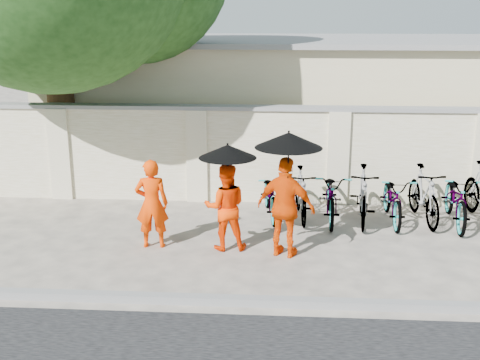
{
  "coord_description": "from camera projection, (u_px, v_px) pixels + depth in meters",
  "views": [
    {
      "loc": [
        0.74,
        -9.39,
        4.0
      ],
      "look_at": [
        0.07,
        0.9,
        1.1
      ],
      "focal_mm": 45.0,
      "sensor_mm": 36.0,
      "label": 1
    }
  ],
  "objects": [
    {
      "name": "kerb",
      "position": [
        223.0,
        300.0,
        8.5
      ],
      "size": [
        40.0,
        0.16,
        0.12
      ],
      "primitive_type": "cube",
      "color": "gray",
      "rests_on": "ground"
    },
    {
      "name": "bike_0",
      "position": [
        271.0,
        195.0,
        12.02
      ],
      "size": [
        0.84,
        1.81,
        0.91
      ],
      "primitive_type": "imported",
      "rotation": [
        0.0,
        0.0,
        0.14
      ],
      "color": "gray",
      "rests_on": "ground"
    },
    {
      "name": "bike_5",
      "position": [
        424.0,
        195.0,
        11.73
      ],
      "size": [
        0.68,
        1.86,
        1.09
      ],
      "primitive_type": "imported",
      "rotation": [
        0.0,
        0.0,
        0.09
      ],
      "color": "gray",
      "rests_on": "ground"
    },
    {
      "name": "parasol_right",
      "position": [
        289.0,
        140.0,
        9.59
      ],
      "size": [
        1.1,
        1.1,
        1.17
      ],
      "color": "black",
      "rests_on": "ground"
    },
    {
      "name": "ground",
      "position": [
        233.0,
        257.0,
        10.15
      ],
      "size": [
        80.0,
        80.0,
        0.0
      ],
      "primitive_type": "plane",
      "color": "#AFA291"
    },
    {
      "name": "monk_center",
      "position": [
        225.0,
        207.0,
        10.32
      ],
      "size": [
        0.8,
        0.66,
        1.52
      ],
      "primitive_type": "imported",
      "rotation": [
        0.0,
        0.0,
        3.26
      ],
      "color": "#FF3800",
      "rests_on": "ground"
    },
    {
      "name": "bike_3",
      "position": [
        363.0,
        195.0,
        11.68
      ],
      "size": [
        0.69,
        1.87,
        1.1
      ],
      "primitive_type": "imported",
      "rotation": [
        0.0,
        0.0,
        -0.1
      ],
      "color": "gray",
      "rests_on": "ground"
    },
    {
      "name": "monk_left",
      "position": [
        152.0,
        204.0,
        10.4
      ],
      "size": [
        0.61,
        0.43,
        1.58
      ],
      "primitive_type": "imported",
      "rotation": [
        0.0,
        0.0,
        3.24
      ],
      "color": "#F83800",
      "rests_on": "ground"
    },
    {
      "name": "bike_1",
      "position": [
        301.0,
        194.0,
        11.88
      ],
      "size": [
        0.6,
        1.73,
        1.02
      ],
      "primitive_type": "imported",
      "rotation": [
        0.0,
        0.0,
        0.07
      ],
      "color": "gray",
      "rests_on": "ground"
    },
    {
      "name": "monk_right",
      "position": [
        286.0,
        207.0,
        9.99
      ],
      "size": [
        1.09,
        0.76,
        1.71
      ],
      "primitive_type": "imported",
      "rotation": [
        0.0,
        0.0,
        2.77
      ],
      "color": "#EB4301",
      "rests_on": "ground"
    },
    {
      "name": "bike_4",
      "position": [
        393.0,
        198.0,
        11.71
      ],
      "size": [
        0.66,
        1.84,
        0.97
      ],
      "primitive_type": "imported",
      "rotation": [
        0.0,
        0.0,
        -0.01
      ],
      "color": "gray",
      "rests_on": "ground"
    },
    {
      "name": "building_behind",
      "position": [
        326.0,
        103.0,
        16.31
      ],
      "size": [
        14.0,
        6.0,
        3.2
      ],
      "primitive_type": "cube",
      "color": "beige",
      "rests_on": "ground"
    },
    {
      "name": "bike_2",
      "position": [
        332.0,
        196.0,
        11.81
      ],
      "size": [
        0.74,
        1.94,
        1.01
      ],
      "primitive_type": "imported",
      "rotation": [
        0.0,
        0.0,
        -0.04
      ],
      "color": "gray",
      "rests_on": "ground"
    },
    {
      "name": "compound_wall",
      "position": [
        290.0,
        156.0,
        12.89
      ],
      "size": [
        20.0,
        0.3,
        2.0
      ],
      "primitive_type": "cube",
      "color": "white",
      "rests_on": "ground"
    },
    {
      "name": "parasol_center",
      "position": [
        228.0,
        151.0,
        9.97
      ],
      "size": [
        0.97,
        0.97,
        1.01
      ],
      "color": "black",
      "rests_on": "ground"
    },
    {
      "name": "bike_6",
      "position": [
        457.0,
        199.0,
        11.57
      ],
      "size": [
        0.85,
        2.02,
        1.03
      ],
      "primitive_type": "imported",
      "rotation": [
        0.0,
        0.0,
        -0.09
      ],
      "color": "gray",
      "rests_on": "ground"
    }
  ]
}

